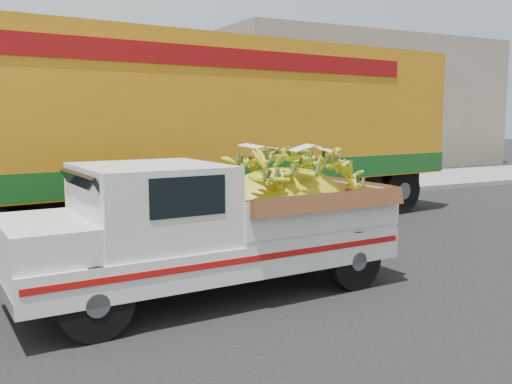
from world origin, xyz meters
TOP-DOWN VIEW (x-y plane):
  - ground at (0.00, 0.00)m, footprint 100.00×100.00m
  - curb at (0.00, 7.27)m, footprint 60.00×0.25m
  - sidewalk at (0.00, 9.37)m, footprint 60.00×4.00m
  - building_right at (14.00, 16.27)m, footprint 14.00×6.00m
  - pickup_truck at (0.07, 0.60)m, footprint 5.00×2.08m
  - semi_trailer at (1.48, 4.83)m, footprint 12.04×3.77m

SIDE VIEW (x-z plane):
  - ground at x=0.00m, z-range 0.00..0.00m
  - sidewalk at x=0.00m, z-range 0.00..0.14m
  - curb at x=0.00m, z-range 0.00..0.15m
  - pickup_truck at x=0.07m, z-range 0.06..1.78m
  - semi_trailer at x=1.48m, z-range 0.22..4.02m
  - building_right at x=14.00m, z-range 0.00..6.00m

